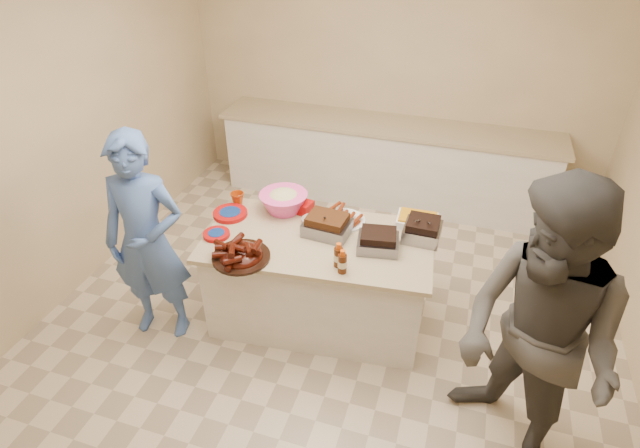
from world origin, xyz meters
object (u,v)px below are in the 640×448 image
(rib_platter, at_px, (241,258))
(guest_gray, at_px, (500,448))
(bbq_bottle_a, at_px, (342,272))
(guest_blue, at_px, (167,325))
(plastic_cup, at_px, (238,204))
(island, at_px, (318,317))
(bbq_bottle_b, at_px, (338,266))
(roasting_pan, at_px, (421,238))
(coleslaw_bowl, at_px, (284,211))
(mustard_bottle, at_px, (313,221))

(rib_platter, relative_size, guest_gray, 0.21)
(bbq_bottle_a, xyz_separation_m, guest_blue, (-1.42, -0.14, -0.80))
(plastic_cup, bearing_deg, island, -19.43)
(rib_platter, height_order, guest_gray, rib_platter)
(plastic_cup, distance_m, guest_blue, 1.14)
(bbq_bottle_b, distance_m, guest_gray, 1.54)
(bbq_bottle_a, bearing_deg, rib_platter, -174.78)
(island, bearing_deg, bbq_bottle_a, -54.86)
(bbq_bottle_a, xyz_separation_m, guest_gray, (1.18, -0.45, -0.80))
(roasting_pan, height_order, bbq_bottle_b, bbq_bottle_b)
(roasting_pan, relative_size, coleslaw_bowl, 0.69)
(island, relative_size, roasting_pan, 6.35)
(mustard_bottle, distance_m, guest_gray, 2.01)
(mustard_bottle, bearing_deg, roasting_pan, 1.70)
(plastic_cup, bearing_deg, bbq_bottle_b, -27.95)
(guest_blue, bearing_deg, plastic_cup, 52.59)
(island, distance_m, mustard_bottle, 0.83)
(rib_platter, xyz_separation_m, mustard_bottle, (0.33, 0.60, 0.00))
(island, distance_m, plastic_cup, 1.14)
(island, height_order, guest_gray, island)
(bbq_bottle_b, bearing_deg, plastic_cup, 152.05)
(roasting_pan, relative_size, guest_gray, 0.14)
(bbq_bottle_a, bearing_deg, guest_gray, -20.72)
(guest_blue, bearing_deg, bbq_bottle_b, -2.41)
(rib_platter, bearing_deg, bbq_bottle_a, 5.22)
(rib_platter, bearing_deg, roasting_pan, 28.13)
(bbq_bottle_b, xyz_separation_m, guest_blue, (-1.37, -0.19, -0.80))
(mustard_bottle, height_order, guest_blue, mustard_bottle)
(rib_platter, distance_m, guest_blue, 1.07)
(bbq_bottle_a, distance_m, plastic_cup, 1.20)
(coleslaw_bowl, relative_size, mustard_bottle, 3.50)
(mustard_bottle, distance_m, guest_blue, 1.47)
(rib_platter, xyz_separation_m, bbq_bottle_a, (0.71, 0.07, 0.00))
(island, relative_size, bbq_bottle_b, 9.05)
(roasting_pan, distance_m, plastic_cup, 1.50)
(mustard_bottle, bearing_deg, island, -62.34)
(coleslaw_bowl, xyz_separation_m, bbq_bottle_a, (0.65, -0.61, 0.00))
(plastic_cup, xyz_separation_m, guest_gray, (2.23, -1.04, -0.80))
(island, height_order, guest_blue, island)
(coleslaw_bowl, distance_m, plastic_cup, 0.40)
(bbq_bottle_b, xyz_separation_m, mustard_bottle, (-0.34, 0.48, 0.00))
(coleslaw_bowl, height_order, bbq_bottle_b, coleslaw_bowl)
(island, bearing_deg, roasting_pan, 12.84)
(island, xyz_separation_m, guest_gray, (1.45, -0.76, 0.00))
(guest_blue, bearing_deg, island, 11.14)
(bbq_bottle_b, height_order, guest_gray, bbq_bottle_b)
(coleslaw_bowl, height_order, guest_gray, coleslaw_bowl)
(guest_blue, bearing_deg, bbq_bottle_a, -4.93)
(rib_platter, bearing_deg, guest_blue, -174.13)
(bbq_bottle_a, relative_size, guest_gray, 0.09)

